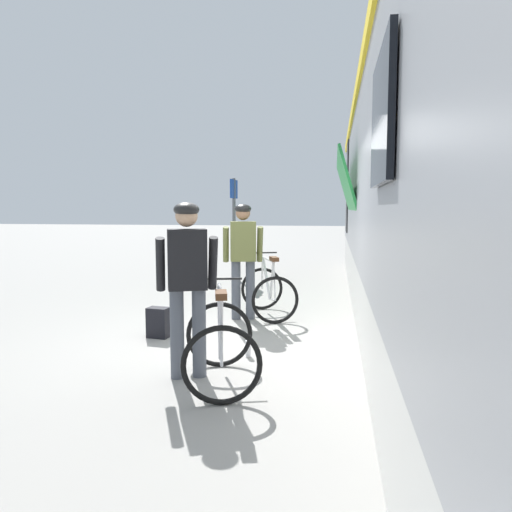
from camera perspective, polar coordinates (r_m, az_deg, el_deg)
ground_plane at (r=5.97m, az=-2.31°, el=-10.91°), size 80.00×80.00×0.00m
train_car at (r=6.89m, az=24.62°, el=7.36°), size 3.28×16.20×3.88m
cyclist_near_in_olive at (r=7.34m, az=-1.54°, el=0.62°), size 0.65×0.40×1.76m
cyclist_far_in_dark at (r=4.84m, az=-8.12°, el=-2.10°), size 0.66×0.46×1.76m
bicycle_near_white at (r=7.59m, az=1.46°, el=-4.18°), size 1.03×1.25×0.99m
bicycle_far_silver at (r=4.74m, az=-4.22°, el=-10.30°), size 0.96×1.22×0.99m
backpack_on_platform at (r=6.54m, az=-11.46°, el=-7.71°), size 0.30×0.22×0.40m
water_bottle_near_the_bikes at (r=5.65m, az=-0.94°, el=-10.88°), size 0.06×0.06×0.19m
platform_sign_post at (r=11.57m, az=-2.62°, el=5.31°), size 0.08×0.70×2.40m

